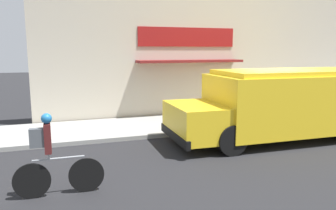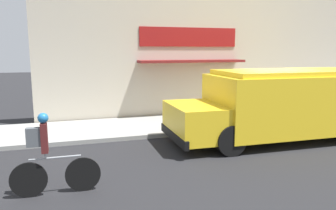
{
  "view_description": "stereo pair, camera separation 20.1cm",
  "coord_description": "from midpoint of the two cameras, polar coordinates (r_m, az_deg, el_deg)",
  "views": [
    {
      "loc": [
        -7.19,
        -9.75,
        2.81
      ],
      "look_at": [
        -3.95,
        -0.2,
        1.1
      ],
      "focal_mm": 35.0,
      "sensor_mm": 36.0,
      "label": 1
    },
    {
      "loc": [
        -7.0,
        -9.81,
        2.81
      ],
      "look_at": [
        -3.95,
        -0.2,
        1.1
      ],
      "focal_mm": 35.0,
      "sensor_mm": 36.0,
      "label": 2
    }
  ],
  "objects": [
    {
      "name": "storefront",
      "position": [
        14.67,
        10.0,
        8.96
      ],
      "size": [
        16.29,
        0.97,
        5.36
      ],
      "color": "beige",
      "rests_on": "ground_plane"
    },
    {
      "name": "school_bus",
      "position": [
        10.94,
        19.6,
        0.4
      ],
      "size": [
        7.06,
        2.9,
        2.19
      ],
      "rotation": [
        0.0,
        0.0,
        -0.02
      ],
      "color": "yellow",
      "rests_on": "ground_plane"
    },
    {
      "name": "ground_plane",
      "position": [
        12.4,
        16.77,
        -3.89
      ],
      "size": [
        70.0,
        70.0,
        0.0
      ],
      "primitive_type": "plane",
      "color": "#232326"
    },
    {
      "name": "cyclist",
      "position": [
        6.73,
        -20.32,
        -8.6
      ],
      "size": [
        1.71,
        0.2,
        1.64
      ],
      "rotation": [
        0.0,
        0.0,
        -0.02
      ],
      "color": "black",
      "rests_on": "ground_plane"
    },
    {
      "name": "trash_bin",
      "position": [
        14.73,
        14.03,
        0.4
      ],
      "size": [
        0.65,
        0.65,
        0.78
      ],
      "color": "#2D5138",
      "rests_on": "sidewalk"
    },
    {
      "name": "sidewalk",
      "position": [
        13.58,
        13.2,
        -2.29
      ],
      "size": [
        28.0,
        2.95,
        0.13
      ],
      "color": "#999993",
      "rests_on": "ground_plane"
    }
  ]
}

